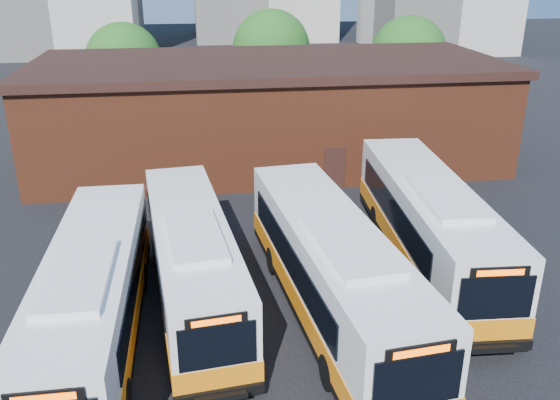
{
  "coord_description": "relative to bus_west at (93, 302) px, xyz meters",
  "views": [
    {
      "loc": [
        -4.43,
        -16.73,
        12.09
      ],
      "look_at": [
        -1.46,
        4.29,
        3.46
      ],
      "focal_mm": 38.0,
      "sensor_mm": 36.0,
      "label": 1
    }
  ],
  "objects": [
    {
      "name": "ground",
      "position": [
        8.18,
        -0.79,
        -1.62
      ],
      "size": [
        220.0,
        220.0,
        0.0
      ],
      "primitive_type": "plane",
      "color": "black"
    },
    {
      "name": "bus_west",
      "position": [
        0.0,
        0.0,
        0.0
      ],
      "size": [
        2.78,
        13.15,
        3.57
      ],
      "rotation": [
        0.0,
        0.0,
        0.0
      ],
      "color": "white",
      "rests_on": "ground"
    },
    {
      "name": "bus_midwest",
      "position": [
        3.25,
        2.41,
        -0.04
      ],
      "size": [
        4.03,
        12.96,
        3.48
      ],
      "rotation": [
        0.0,
        0.0,
        0.11
      ],
      "color": "white",
      "rests_on": "ground"
    },
    {
      "name": "bus_mideast",
      "position": [
        8.17,
        0.56,
        0.11
      ],
      "size": [
        4.26,
        14.16,
        3.81
      ],
      "rotation": [
        0.0,
        0.0,
        0.1
      ],
      "color": "white",
      "rests_on": "ground"
    },
    {
      "name": "bus_east",
      "position": [
        13.08,
        4.01,
        0.1
      ],
      "size": [
        3.7,
        14.06,
        3.79
      ],
      "rotation": [
        0.0,
        0.0,
        -0.06
      ],
      "color": "white",
      "rests_on": "ground"
    },
    {
      "name": "depot_building",
      "position": [
        8.18,
        19.21,
        1.64
      ],
      "size": [
        28.6,
        12.6,
        6.4
      ],
      "color": "maroon",
      "rests_on": "ground"
    },
    {
      "name": "tree_west",
      "position": [
        -1.82,
        31.21,
        3.02
      ],
      "size": [
        6.0,
        6.0,
        7.65
      ],
      "color": "#382314",
      "rests_on": "ground"
    },
    {
      "name": "tree_mid",
      "position": [
        10.18,
        33.21,
        3.46
      ],
      "size": [
        6.56,
        6.56,
        8.36
      ],
      "color": "#382314",
      "rests_on": "ground"
    },
    {
      "name": "tree_east",
      "position": [
        21.18,
        30.21,
        3.21
      ],
      "size": [
        6.24,
        6.24,
        7.96
      ],
      "color": "#382314",
      "rests_on": "ground"
    }
  ]
}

